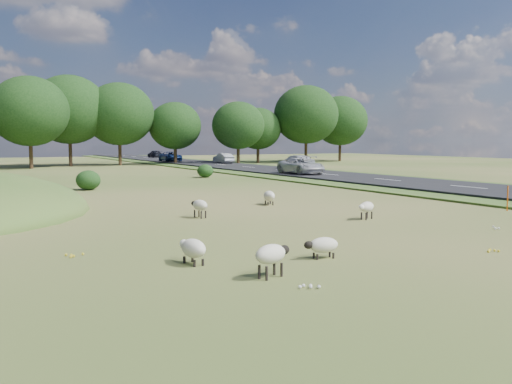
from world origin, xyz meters
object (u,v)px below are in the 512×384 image
at_px(sheep_0, 323,245).
at_px(sheep_5, 200,205).
at_px(marker_post, 508,198).
at_px(car_5, 155,154).
at_px(car_4, 296,162).
at_px(car_3, 223,158).
at_px(sheep_3, 193,248).
at_px(car_1, 301,166).
at_px(sheep_2, 271,254).
at_px(sheep_4, 269,196).
at_px(car_2, 171,156).
at_px(sheep_1, 366,207).

height_order(sheep_0, sheep_5, sheep_5).
height_order(marker_post, car_5, car_5).
height_order(sheep_0, car_4, car_4).
distance_m(sheep_5, car_3, 52.28).
xyz_separation_m(sheep_3, car_1, (22.50, 30.13, 0.55)).
xyz_separation_m(sheep_2, sheep_4, (7.59, 13.72, -0.12)).
bearing_deg(sheep_2, car_3, 47.38).
distance_m(car_1, car_2, 35.83).
relative_size(marker_post, sheep_5, 1.08).
bearing_deg(car_1, sheep_3, -126.75).
relative_size(sheep_5, car_2, 0.22).
relative_size(marker_post, sheep_2, 1.01).
bearing_deg(sheep_5, car_3, -36.49).
distance_m(sheep_0, car_1, 36.48).
bearing_deg(sheep_4, sheep_5, -43.81).
relative_size(sheep_1, car_5, 0.26).
xyz_separation_m(marker_post, sheep_2, (-16.27, -6.22, -0.03)).
bearing_deg(sheep_4, sheep_0, -6.48).
height_order(car_1, car_3, car_1).
bearing_deg(sheep_1, car_1, -140.38).
relative_size(sheep_3, car_2, 0.25).
xyz_separation_m(sheep_3, sheep_5, (3.67, 8.51, 0.10)).
distance_m(marker_post, sheep_4, 11.47).
bearing_deg(marker_post, car_2, 85.31).
distance_m(sheep_0, car_4, 44.42).
xyz_separation_m(marker_post, sheep_1, (-7.73, 0.81, -0.07)).
relative_size(marker_post, sheep_3, 0.98).
height_order(marker_post, car_2, car_2).
distance_m(sheep_0, sheep_1, 8.43).
height_order(car_2, car_4, car_4).
bearing_deg(car_1, sheep_1, -116.79).
bearing_deg(sheep_3, sheep_1, -70.54).
distance_m(sheep_4, car_3, 47.58).
distance_m(sheep_4, sheep_5, 5.84).
relative_size(sheep_1, car_4, 0.21).
height_order(sheep_0, car_5, car_5).
height_order(sheep_3, car_3, car_3).
distance_m(sheep_1, car_1, 28.46).
bearing_deg(sheep_2, sheep_5, 57.69).
relative_size(sheep_5, car_1, 0.21).
relative_size(sheep_4, car_2, 0.26).
xyz_separation_m(sheep_5, car_3, (22.63, 47.13, 0.38)).
distance_m(sheep_5, car_4, 36.48).
distance_m(sheep_3, sheep_4, 14.38).
xyz_separation_m(marker_post, car_3, (8.89, 51.71, 0.32)).
distance_m(sheep_5, car_2, 60.46).
relative_size(sheep_0, sheep_1, 0.99).
relative_size(sheep_1, car_2, 0.22).
bearing_deg(sheep_0, sheep_3, -8.86).
height_order(marker_post, sheep_5, marker_post).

